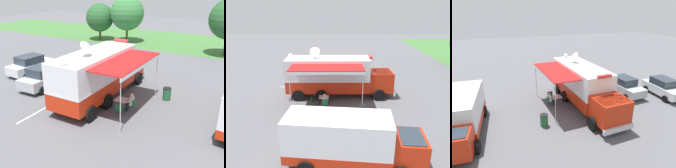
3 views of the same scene
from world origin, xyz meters
The scene contains 12 objects.
ground_plane centered at (0.00, 0.00, 0.00)m, with size 100.00×100.00×0.00m, color #5B5B60.
lot_stripe centered at (-2.28, -2.65, 0.00)m, with size 0.12×4.80×0.01m, color silver.
command_truck centered at (0.01, 0.75, 1.94)m, with size 5.09×9.56×4.53m.
folding_table centered at (2.14, -0.22, 0.67)m, with size 0.82×0.82×0.73m.
water_bottle centered at (2.01, -0.17, 0.83)m, with size 0.07×0.07×0.22m.
folding_chair_at_table centered at (2.94, -0.08, 0.51)m, with size 0.49×0.49×0.87m.
folding_chair_beside_table centered at (2.48, -1.07, 0.51)m, with size 0.49×0.49×0.87m.
seated_responder centered at (2.75, -0.08, 0.65)m, with size 0.67×0.56×1.25m.
trash_bin centered at (4.14, 2.78, 0.46)m, with size 0.57×0.57×0.91m.
support_truck centered at (9.43, 1.62, 1.39)m, with size 2.77×6.95×2.70m.
car_behind_truck centered at (-5.00, 0.04, 0.88)m, with size 2.19×4.29×1.76m.
car_far_corner centered at (-8.34, 1.71, 0.88)m, with size 2.23×4.31×1.76m.
Camera 2 is at (18.86, 1.29, 7.59)m, focal length 35.44 mm.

